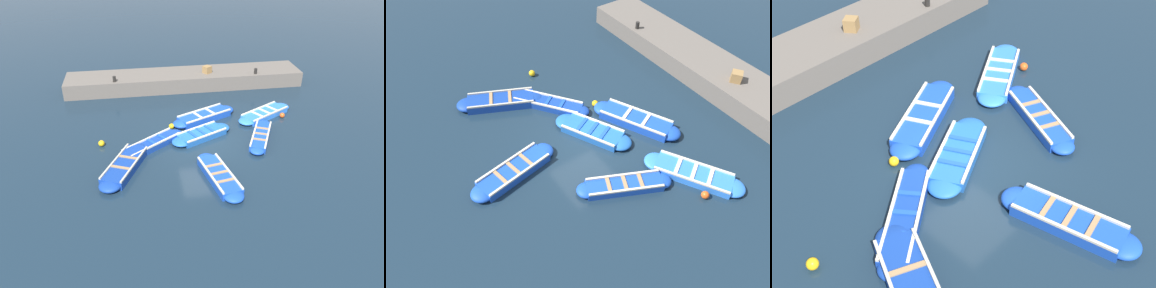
% 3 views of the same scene
% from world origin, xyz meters
% --- Properties ---
extents(ground_plane, '(120.00, 120.00, 0.00)m').
position_xyz_m(ground_plane, '(0.00, 0.00, 0.00)').
color(ground_plane, '#162838').
extents(boat_tucked, '(3.80, 1.55, 0.40)m').
position_xyz_m(boat_tucked, '(3.29, -0.04, 0.17)').
color(boat_tucked, '#1947B7').
rests_on(boat_tucked, ground).
extents(boat_mid_row, '(2.88, 3.51, 0.37)m').
position_xyz_m(boat_mid_row, '(0.21, -2.69, 0.16)').
color(boat_mid_row, navy).
rests_on(boat_mid_row, ground).
extents(boat_outer_left, '(2.54, 3.95, 0.43)m').
position_xyz_m(boat_outer_left, '(-2.31, 0.37, 0.19)').
color(boat_outer_left, '#1947B7').
rests_on(boat_outer_left, ground).
extents(boat_alongside, '(3.50, 2.13, 0.36)m').
position_xyz_m(boat_alongside, '(0.26, 2.79, 0.15)').
color(boat_alongside, '#1947B7').
rests_on(boat_alongside, ground).
extents(boat_near_quay, '(3.95, 2.47, 0.43)m').
position_xyz_m(boat_near_quay, '(1.91, -3.98, 0.19)').
color(boat_near_quay, navy).
rests_on(boat_near_quay, ground).
extents(boat_centre, '(2.40, 3.50, 0.36)m').
position_xyz_m(boat_centre, '(-0.40, -0.13, 0.15)').
color(boat_centre, '#1E59AD').
rests_on(boat_centre, ground).
extents(boat_inner_gap, '(2.71, 3.73, 0.35)m').
position_xyz_m(boat_inner_gap, '(-2.20, 3.81, 0.15)').
color(boat_inner_gap, blue).
rests_on(boat_inner_gap, ground).
extents(quay_wall, '(2.56, 15.26, 0.95)m').
position_xyz_m(quay_wall, '(-7.31, 0.00, 0.47)').
color(quay_wall, '#605951').
rests_on(quay_wall, ground).
extents(bollard_north, '(0.20, 0.20, 0.35)m').
position_xyz_m(bollard_north, '(-6.38, -4.51, 1.12)').
color(bollard_north, black).
rests_on(bollard_north, quay_wall).
extents(bollard_mid_north, '(0.20, 0.20, 0.35)m').
position_xyz_m(bollard_mid_north, '(-6.38, 4.51, 1.12)').
color(bollard_mid_north, black).
rests_on(bollard_mid_north, quay_wall).
extents(wooden_crate, '(0.63, 0.63, 0.46)m').
position_xyz_m(wooden_crate, '(-7.02, 1.43, 1.17)').
color(wooden_crate, olive).
rests_on(wooden_crate, quay_wall).
extents(buoy_orange_near, '(0.30, 0.30, 0.30)m').
position_xyz_m(buoy_orange_near, '(-0.31, -5.11, 0.15)').
color(buoy_orange_near, '#EAB214').
rests_on(buoy_orange_near, ground).
extents(buoy_yellow_far, '(0.29, 0.29, 0.29)m').
position_xyz_m(buoy_yellow_far, '(-1.54, -1.53, 0.14)').
color(buoy_yellow_far, '#EAB214').
rests_on(buoy_yellow_far, ground).
extents(buoy_white_drifting, '(0.29, 0.29, 0.29)m').
position_xyz_m(buoy_white_drifting, '(-1.86, 4.72, 0.14)').
color(buoy_white_drifting, '#E05119').
rests_on(buoy_white_drifting, ground).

